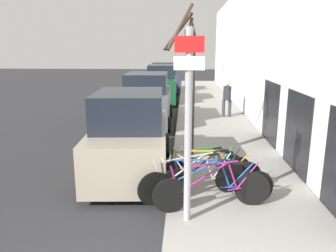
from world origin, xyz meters
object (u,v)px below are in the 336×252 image
signpost (188,124)px  bicycle_3 (208,176)px  bicycle_2 (194,180)px  parked_car_3 (164,79)px  bicycle_4 (210,171)px  bicycle_0 (215,189)px  street_tree (189,92)px  parked_car_1 (147,101)px  bicycle_5 (201,168)px  pedestrian_near (227,97)px  parked_car_2 (161,86)px  traffic_light (186,52)px  bicycle_1 (206,184)px  parked_car_0 (130,137)px

signpost → bicycle_3: (0.45, 1.15, -1.43)m
bicycle_2 → parked_car_3: bearing=-18.5°
signpost → bicycle_4: size_ratio=1.49×
bicycle_0 → parked_car_3: (-2.20, 18.79, 0.46)m
street_tree → parked_car_1: bearing=109.1°
signpost → parked_car_1: bearing=101.3°
bicycle_5 → pedestrian_near: bearing=-29.9°
parked_car_2 → bicycle_2: bearing=-86.4°
traffic_light → bicycle_0: bearing=-88.1°
bicycle_1 → bicycle_5: 1.08m
bicycle_2 → pedestrian_near: 8.88m
traffic_light → bicycle_1: bearing=-88.6°
bicycle_1 → pedestrian_near: pedestrian_near is taller
bicycle_2 → parked_car_0: (-1.63, 1.79, 0.43)m
parked_car_2 → street_tree: (1.59, -10.94, 1.05)m
pedestrian_near → bicycle_5: bearing=86.8°
bicycle_1 → bicycle_5: size_ratio=1.23×
bicycle_0 → parked_car_1: 8.35m
bicycle_1 → parked_car_0: (-1.88, 2.01, 0.43)m
bicycle_0 → street_tree: bearing=-5.3°
bicycle_0 → pedestrian_near: bearing=-23.1°
bicycle_5 → parked_car_3: size_ratio=0.49×
bicycle_2 → parked_car_2: 13.62m
bicycle_1 → street_tree: (-0.33, 2.78, 1.54)m
signpost → bicycle_0: signpost is taller
parked_car_3 → bicycle_2: bearing=-87.4°
bicycle_4 → street_tree: size_ratio=0.54×
parked_car_3 → pedestrian_near: size_ratio=2.57×
bicycle_2 → parked_car_1: 7.84m
bicycle_2 → street_tree: street_tree is taller
bicycle_0 → street_tree: street_tree is taller
bicycle_2 → parked_car_0: parked_car_0 is taller
pedestrian_near → bicycle_1: bearing=88.3°
bicycle_4 → parked_car_1: parked_car_1 is taller
parked_car_2 → signpost: bearing=-87.4°
parked_car_1 → parked_car_0: bearing=-89.2°
bicycle_5 → street_tree: bearing=-9.0°
parked_car_0 → signpost: bearing=-64.6°
parked_car_0 → street_tree: 2.05m
bicycle_0 → parked_car_2: 14.09m
bicycle_0 → bicycle_2: (-0.41, 0.42, 0.00)m
street_tree → bicycle_5: bearing=-80.3°
parked_car_3 → bicycle_0: bearing=-86.3°
bicycle_2 → pedestrian_near: (1.74, 8.69, 0.53)m
parked_car_0 → pedestrian_near: size_ratio=2.64×
parked_car_0 → street_tree: street_tree is taller
bicycle_3 → bicycle_2: bearing=98.9°
parked_car_0 → traffic_light: size_ratio=0.96×
bicycle_4 → pedestrian_near: bearing=-4.1°
parked_car_0 → traffic_light: traffic_light is taller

